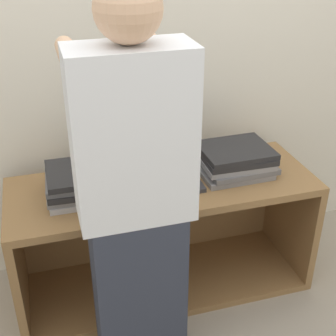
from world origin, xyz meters
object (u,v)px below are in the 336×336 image
at_px(laptop_stack_left, 85,182).
at_px(laptop_stack_right, 235,160).
at_px(person, 135,207).
at_px(laptop_open, 160,167).

height_order(laptop_stack_left, laptop_stack_right, same).
bearing_deg(laptop_stack_right, person, -143.29).
relative_size(laptop_open, laptop_stack_right, 0.97).
height_order(laptop_open, laptop_stack_left, laptop_open).
height_order(laptop_stack_left, person, person).
xyz_separation_m(laptop_stack_left, person, (0.13, -0.42, 0.11)).
distance_m(laptop_open, person, 0.54).
distance_m(laptop_stack_right, person, 0.73).
relative_size(laptop_stack_left, person, 0.22).
relative_size(laptop_stack_left, laptop_stack_right, 0.97).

